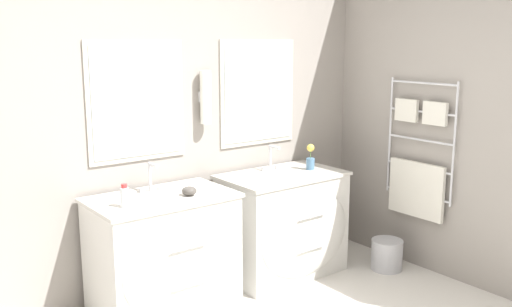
{
  "coord_description": "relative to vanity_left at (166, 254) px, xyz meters",
  "views": [
    {
      "loc": [
        -1.92,
        -1.83,
        1.86
      ],
      "look_at": [
        0.46,
        1.28,
        1.07
      ],
      "focal_mm": 40.0,
      "sensor_mm": 36.0,
      "label": 1
    }
  ],
  "objects": [
    {
      "name": "amenity_bowl",
      "position": [
        0.16,
        -0.06,
        0.44
      ],
      "size": [
        0.1,
        0.1,
        0.06
      ],
      "color": "#4C4742",
      "rests_on": "vanity_left"
    },
    {
      "name": "faucet_left",
      "position": [
        -0.0,
        0.18,
        0.51
      ],
      "size": [
        0.17,
        0.13,
        0.21
      ],
      "color": "silver",
      "rests_on": "vanity_left"
    },
    {
      "name": "faucet_right",
      "position": [
        1.07,
        0.18,
        0.51
      ],
      "size": [
        0.17,
        0.13,
        0.21
      ],
      "color": "silver",
      "rests_on": "vanity_right"
    },
    {
      "name": "vanity_right",
      "position": [
        1.07,
        0.0,
        0.0
      ],
      "size": [
        0.97,
        0.65,
        0.82
      ],
      "color": "silver",
      "rests_on": "ground_plane"
    },
    {
      "name": "toiletry_bottle",
      "position": [
        -0.31,
        -0.06,
        0.47
      ],
      "size": [
        0.06,
        0.06,
        0.15
      ],
      "color": "silver",
      "rests_on": "vanity_left"
    },
    {
      "name": "vanity_left",
      "position": [
        0.0,
        0.0,
        0.0
      ],
      "size": [
        0.97,
        0.65,
        0.82
      ],
      "color": "silver",
      "rests_on": "ground_plane"
    },
    {
      "name": "wall_back",
      "position": [
        0.19,
        0.39,
        0.89
      ],
      "size": [
        5.36,
        0.16,
        2.6
      ],
      "color": "gray",
      "rests_on": "ground_plane"
    },
    {
      "name": "wall_right",
      "position": [
        2.09,
        -0.64,
        0.87
      ],
      "size": [
        0.13,
        3.74,
        2.6
      ],
      "color": "gray",
      "rests_on": "ground_plane"
    },
    {
      "name": "waste_bin",
      "position": [
        1.79,
        -0.44,
        -0.29
      ],
      "size": [
        0.26,
        0.26,
        0.25
      ],
      "color": "#B7B7BC",
      "rests_on": "ground_plane"
    },
    {
      "name": "flower_vase",
      "position": [
        1.34,
        0.01,
        0.5
      ],
      "size": [
        0.07,
        0.07,
        0.21
      ],
      "color": "teal",
      "rests_on": "vanity_right"
    }
  ]
}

